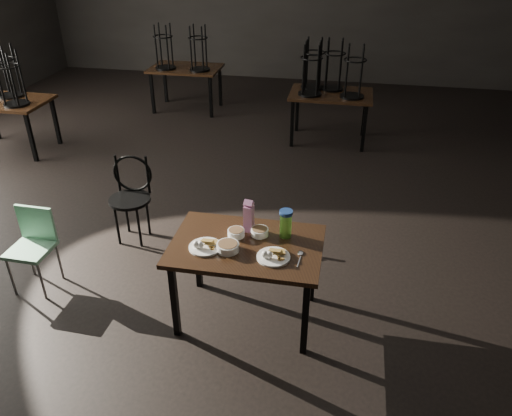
% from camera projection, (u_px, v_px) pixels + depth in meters
% --- Properties ---
extents(room, '(12.00, 12.04, 3.22)m').
position_uv_depth(room, '(185.00, 2.00, 4.42)').
color(room, black).
rests_on(room, ground).
extents(main_table, '(1.20, 0.80, 0.75)m').
position_uv_depth(main_table, '(247.00, 252.00, 3.98)').
color(main_table, black).
rests_on(main_table, ground).
extents(plate_left, '(0.26, 0.26, 0.08)m').
position_uv_depth(plate_left, '(205.00, 245.00, 3.88)').
color(plate_left, white).
rests_on(plate_left, main_table).
extents(plate_right, '(0.26, 0.26, 0.08)m').
position_uv_depth(plate_right, '(273.00, 255.00, 3.77)').
color(plate_right, white).
rests_on(plate_right, main_table).
extents(bowl_near, '(0.14, 0.14, 0.05)m').
position_uv_depth(bowl_near, '(236.00, 233.00, 4.03)').
color(bowl_near, white).
rests_on(bowl_near, main_table).
extents(bowl_far, '(0.14, 0.14, 0.06)m').
position_uv_depth(bowl_far, '(260.00, 232.00, 4.04)').
color(bowl_far, white).
rests_on(bowl_far, main_table).
extents(bowl_big, '(0.18, 0.18, 0.06)m').
position_uv_depth(bowl_big, '(228.00, 247.00, 3.85)').
color(bowl_big, white).
rests_on(bowl_big, main_table).
extents(juice_carton, '(0.08, 0.08, 0.29)m').
position_uv_depth(juice_carton, '(249.00, 217.00, 4.04)').
color(juice_carton, '#981B6E').
rests_on(juice_carton, main_table).
extents(water_bottle, '(0.11, 0.11, 0.24)m').
position_uv_depth(water_bottle, '(286.00, 223.00, 3.98)').
color(water_bottle, '#66C038').
rests_on(water_bottle, main_table).
extents(spoon, '(0.05, 0.22, 0.01)m').
position_uv_depth(spoon, '(300.00, 254.00, 3.81)').
color(spoon, silver).
rests_on(spoon, main_table).
extents(bentwood_chair, '(0.44, 0.43, 0.89)m').
position_uv_depth(bentwood_chair, '(131.00, 192.00, 5.14)').
color(bentwood_chair, black).
rests_on(bentwood_chair, ground).
extents(school_chair, '(0.37, 0.37, 0.77)m').
position_uv_depth(school_chair, '(33.00, 241.00, 4.48)').
color(school_chair, '#7ABF94').
rests_on(school_chair, ground).
extents(bg_table_left, '(1.20, 0.80, 1.48)m').
position_uv_depth(bg_table_left, '(3.00, 99.00, 7.00)').
color(bg_table_left, black).
rests_on(bg_table_left, ground).
extents(bg_table_right, '(1.20, 0.80, 1.48)m').
position_uv_depth(bg_table_right, '(329.00, 89.00, 7.30)').
color(bg_table_right, black).
rests_on(bg_table_right, ground).
extents(bg_table_far, '(1.20, 0.80, 1.48)m').
position_uv_depth(bg_table_far, '(185.00, 68.00, 8.54)').
color(bg_table_far, black).
rests_on(bg_table_far, ground).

